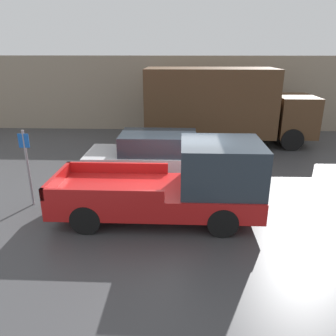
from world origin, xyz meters
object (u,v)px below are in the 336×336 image
car (156,154)px  parking_sign (27,164)px  delivery_truck (221,104)px  pickup_truck (181,184)px

car → parking_sign: size_ratio=2.15×
car → delivery_truck: 5.44m
pickup_truck → parking_sign: bearing=172.2°
pickup_truck → delivery_truck: (1.88, 7.77, 0.92)m
car → delivery_truck: (2.80, 4.53, 1.12)m
delivery_truck → parking_sign: 9.55m
car → parking_sign: parking_sign is taller
delivery_truck → parking_sign: bearing=-131.2°
delivery_truck → parking_sign: delivery_truck is taller
pickup_truck → car: pickup_truck is taller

